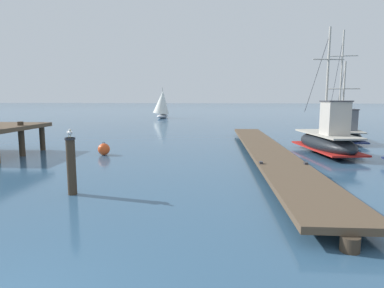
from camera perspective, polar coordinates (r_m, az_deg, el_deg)
name	(u,v)px	position (r m, az deg, el deg)	size (l,w,h in m)	color
floating_dock	(266,150)	(16.21, 12.75, -0.95)	(3.19, 20.13, 0.53)	brown
fishing_boat_0	(327,139)	(17.96, 22.48, 0.75)	(2.68, 5.71, 6.33)	black
fishing_boat_1	(342,132)	(23.23, 24.68, 1.85)	(2.53, 7.06, 7.28)	black
mooring_piling	(71,165)	(10.20, -20.25, -3.46)	(0.30, 0.30, 1.69)	#3D3023
perched_seagull	(70,132)	(10.07, -20.51, 1.89)	(0.27, 0.34, 0.27)	gold
mooring_buoy	(104,149)	(16.93, -15.07, -0.88)	(0.59, 0.59, 0.66)	#E04C1E
distant_sailboat	(162,104)	(47.71, -5.23, 6.91)	(2.70, 4.62, 4.41)	silver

